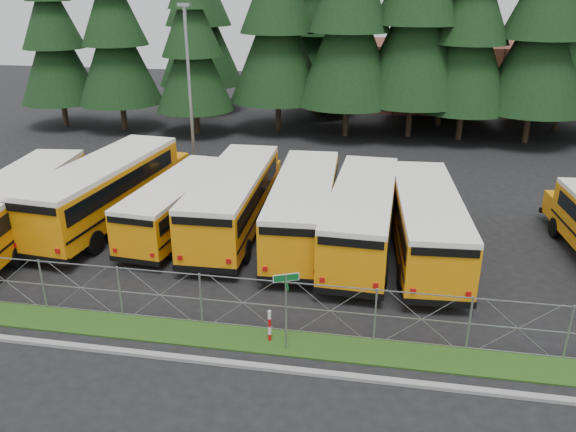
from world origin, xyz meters
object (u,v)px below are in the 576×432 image
object	(u,v)px
light_standard	(190,87)
striped_bollard	(270,326)
bus_1	(110,191)
bus_6	(425,223)
bus_3	(235,201)
street_sign	(286,296)
bus_0	(24,206)
bus_4	(305,208)
bus_2	(181,204)
bus_5	(362,217)

from	to	relation	value
light_standard	striped_bollard	bearing A→B (deg)	-63.73
bus_1	bus_6	distance (m)	15.30
bus_1	bus_3	xyz separation A→B (m)	(6.42, 0.01, -0.09)
bus_1	street_sign	bearing A→B (deg)	-35.55
bus_0	striped_bollard	bearing A→B (deg)	-32.72
bus_4	striped_bollard	world-z (taller)	bus_4
bus_2	bus_6	bearing A→B (deg)	1.52
bus_2	bus_5	xyz separation A→B (m)	(8.72, -0.54, 0.20)
bus_1	street_sign	xyz separation A→B (m)	(10.52, -9.18, 0.42)
bus_3	bus_6	xyz separation A→B (m)	(8.83, -1.15, -0.05)
bus_0	light_standard	world-z (taller)	light_standard
bus_0	bus_1	xyz separation A→B (m)	(3.23, 2.27, 0.12)
bus_0	bus_3	distance (m)	9.91
bus_4	light_standard	xyz separation A→B (m)	(-8.06, 7.97, 4.00)
bus_1	striped_bollard	world-z (taller)	bus_1
bus_0	bus_2	world-z (taller)	bus_0
bus_2	bus_5	world-z (taller)	bus_5
light_standard	bus_4	bearing A→B (deg)	-44.71
bus_3	striped_bollard	world-z (taller)	bus_3
bus_4	bus_5	xyz separation A→B (m)	(2.69, -0.57, 0.00)
bus_6	bus_0	bearing A→B (deg)	179.95
bus_2	striped_bollard	bearing A→B (deg)	-48.92
bus_4	street_sign	bearing A→B (deg)	-87.95
bus_3	street_sign	size ratio (longest dim) A/B	4.13
striped_bollard	light_standard	world-z (taller)	light_standard
striped_bollard	bus_1	bearing A→B (deg)	138.24
street_sign	striped_bollard	xyz separation A→B (m)	(-0.62, 0.35, -1.43)
bus_4	street_sign	size ratio (longest dim) A/B	4.07
bus_3	striped_bollard	bearing A→B (deg)	-69.82
bus_0	bus_5	distance (m)	15.81
bus_0	striped_bollard	world-z (taller)	bus_0
bus_3	bus_1	bearing A→B (deg)	178.80
bus_4	light_standard	bearing A→B (deg)	132.89
bus_0	striped_bollard	distance (m)	14.70
bus_6	light_standard	world-z (taller)	light_standard
bus_5	bus_4	bearing A→B (deg)	170.43
bus_0	bus_2	bearing A→B (deg)	8.78
bus_6	bus_2	bearing A→B (deg)	172.73
bus_3	light_standard	distance (m)	9.76
bus_4	bus_1	bearing A→B (deg)	175.49
bus_4	bus_5	world-z (taller)	bus_5
bus_0	bus_4	bearing A→B (deg)	2.16
bus_5	street_sign	xyz separation A→B (m)	(-2.00, -8.25, 0.53)
bus_0	striped_bollard	size ratio (longest dim) A/B	9.48
light_standard	bus_0	bearing A→B (deg)	-116.87
bus_5	striped_bollard	xyz separation A→B (m)	(-2.63, -7.90, -0.90)
bus_3	bus_5	distance (m)	6.17
bus_4	bus_3	bearing A→B (deg)	171.42
bus_1	light_standard	xyz separation A→B (m)	(1.78, 7.61, 3.89)
bus_4	bus_5	size ratio (longest dim) A/B	1.00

